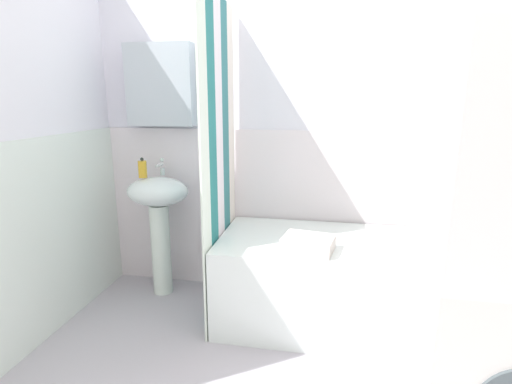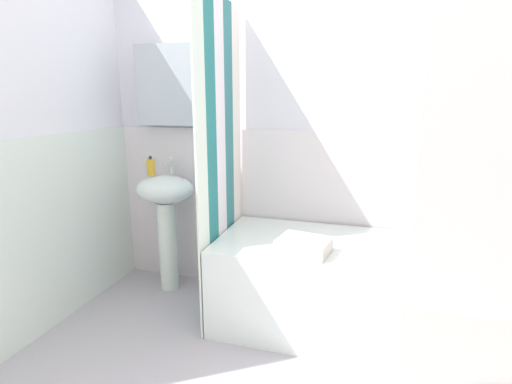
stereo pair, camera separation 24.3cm
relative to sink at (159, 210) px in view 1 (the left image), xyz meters
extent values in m
cube|color=white|center=(1.08, 0.24, 0.56)|extent=(3.60, 0.05, 2.40)
cube|color=white|center=(1.08, 0.21, -0.04)|extent=(3.60, 0.02, 1.20)
cube|color=silver|center=(0.00, 0.15, 0.86)|extent=(0.48, 0.12, 0.56)
cube|color=white|center=(-0.49, -0.69, 0.56)|extent=(0.05, 1.81, 2.40)
cube|color=white|center=(-0.46, -0.69, -0.04)|extent=(0.02, 1.81, 1.20)
cylinder|color=white|center=(0.00, 0.00, -0.30)|extent=(0.14, 0.14, 0.67)
ellipsoid|color=white|center=(0.00, 0.00, 0.13)|extent=(0.44, 0.34, 0.20)
cylinder|color=silver|center=(0.00, 0.10, 0.26)|extent=(0.03, 0.03, 0.05)
cylinder|color=silver|center=(0.00, 0.05, 0.31)|extent=(0.02, 0.10, 0.02)
sphere|color=silver|center=(0.00, 0.10, 0.34)|extent=(0.03, 0.03, 0.03)
cylinder|color=gold|center=(-0.10, -0.01, 0.29)|extent=(0.06, 0.06, 0.12)
sphere|color=#232E2B|center=(-0.10, -0.01, 0.36)|extent=(0.02, 0.02, 0.02)
cube|color=white|center=(1.32, -0.18, -0.36)|extent=(1.60, 0.73, 0.56)
cube|color=white|center=(0.51, -0.47, 0.36)|extent=(0.01, 0.15, 2.00)
cube|color=#257678|center=(0.51, -0.32, 0.36)|extent=(0.01, 0.15, 2.00)
cube|color=white|center=(0.51, -0.18, 0.36)|extent=(0.01, 0.15, 2.00)
cube|color=#31757C|center=(0.51, -0.03, 0.36)|extent=(0.01, 0.15, 2.00)
cube|color=white|center=(0.51, 0.12, 0.36)|extent=(0.01, 0.15, 2.00)
cylinder|color=#247F5D|center=(2.02, 0.09, 0.00)|extent=(0.06, 0.06, 0.15)
cylinder|color=#261F2A|center=(2.02, 0.09, 0.09)|extent=(0.04, 0.04, 0.02)
cylinder|color=#242A36|center=(1.93, 0.11, -0.01)|extent=(0.06, 0.06, 0.14)
cylinder|color=#2B1E2A|center=(1.93, 0.11, 0.07)|extent=(0.04, 0.04, 0.02)
cylinder|color=gold|center=(1.81, 0.13, 0.00)|extent=(0.06, 0.06, 0.17)
cylinder|color=#2A282A|center=(1.81, 0.13, 0.10)|extent=(0.04, 0.04, 0.02)
cube|color=silver|center=(1.09, -0.38, -0.04)|extent=(0.32, 0.26, 0.08)
cube|color=white|center=(1.83, -1.04, -0.23)|extent=(0.59, 0.58, 0.82)
camera|label=1|loc=(1.18, -2.51, 0.78)|focal=27.52mm
camera|label=2|loc=(1.42, -2.46, 0.78)|focal=27.52mm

